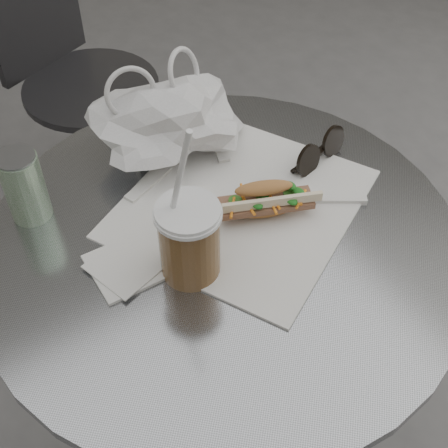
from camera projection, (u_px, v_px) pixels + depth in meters
cafe_table at (223, 333)px, 1.18m from camera, size 0.76×0.76×0.74m
chair_far at (88, 119)px, 1.86m from camera, size 0.40×0.42×0.72m
sandwich_paper at (241, 203)px, 1.03m from camera, size 0.49×0.48×0.00m
banh_mi at (265, 200)px, 0.99m from camera, size 0.20×0.14×0.06m
iced_coffee at (189, 240)px, 0.89m from camera, size 0.10×0.10×0.28m
sunglasses at (319, 152)px, 1.09m from camera, size 0.13×0.05×0.06m
plastic_bag at (168, 122)px, 1.08m from camera, size 0.29×0.24×0.13m
napkin_stack at (127, 265)px, 0.94m from camera, size 0.12×0.12×0.01m
drink_can at (24, 186)px, 0.97m from camera, size 0.06×0.06×0.12m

